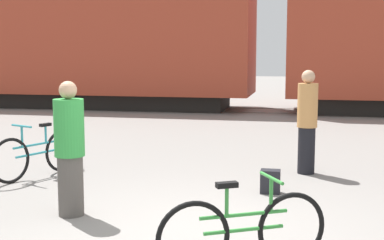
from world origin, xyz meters
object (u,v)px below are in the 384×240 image
Objects in this scene: freight_train at (270,27)px; bicycle_green at (244,231)px; person_in_tan at (307,122)px; person_in_green at (70,149)px; bicycle_teal at (37,154)px; backpack at (270,182)px.

bicycle_green is (0.68, -13.83, -2.49)m from freight_train.
person_in_tan is (0.57, 4.22, 0.50)m from bicycle_green.
person_in_green is (-2.30, 1.24, 0.46)m from bicycle_green.
freight_train is 29.74× the size of person_in_green.
bicycle_green is at bearing -39.40° from bicycle_teal.
backpack is (0.07, 2.81, -0.20)m from bicycle_green.
backpack is at bearing -141.77° from person_in_tan.
bicycle_teal reaches higher than backpack.
backpack is (-0.51, -1.41, -0.70)m from person_in_tan.
freight_train reaches higher than person_in_green.
person_in_green is at bearing 151.61° from bicycle_green.
freight_train is at bearing -79.33° from person_in_green.
bicycle_green reaches higher than backpack.
person_in_green is (-2.87, -2.98, -0.04)m from person_in_tan.
bicycle_green is 2.82m from backpack.
bicycle_green is at bearing 169.61° from person_in_green.
bicycle_teal is (-3.70, 3.04, 0.01)m from bicycle_green.
bicycle_teal is at bearing -34.01° from person_in_green.
bicycle_teal is at bearing 163.42° from person_in_tan.
freight_train is at bearing 74.35° from bicycle_teal.
bicycle_green is at bearing -87.19° from freight_train.
freight_train is 9.90m from person_in_tan.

